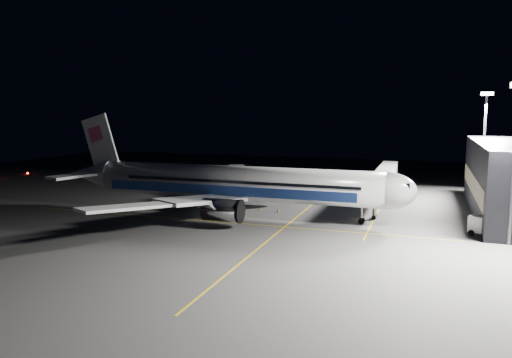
{
  "coord_description": "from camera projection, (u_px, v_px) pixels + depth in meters",
  "views": [
    {
      "loc": [
        29.55,
        -75.64,
        17.36
      ],
      "look_at": [
        3.22,
        0.64,
        6.0
      ],
      "focal_mm": 35.0,
      "sensor_mm": 36.0,
      "label": 1
    }
  ],
  "objects": [
    {
      "name": "ground",
      "position": [
        236.0,
        214.0,
        82.76
      ],
      "size": [
        200.0,
        200.0,
        0.0
      ],
      "primitive_type": "plane",
      "color": "#4C4C4F",
      "rests_on": "ground"
    },
    {
      "name": "guide_line_main",
      "position": [
        295.0,
        219.0,
        79.53
      ],
      "size": [
        0.25,
        80.0,
        0.01
      ],
      "primitive_type": "cube",
      "color": "gold",
      "rests_on": "ground"
    },
    {
      "name": "guide_line_cross",
      "position": [
        222.0,
        222.0,
        77.15
      ],
      "size": [
        70.0,
        0.25,
        0.01
      ],
      "primitive_type": "cube",
      "color": "gold",
      "rests_on": "ground"
    },
    {
      "name": "guide_line_side",
      "position": [
        378.0,
        212.0,
        85.02
      ],
      "size": [
        0.25,
        40.0,
        0.01
      ],
      "primitive_type": "cube",
      "color": "gold",
      "rests_on": "ground"
    },
    {
      "name": "airliner",
      "position": [
        230.0,
        183.0,
        82.39
      ],
      "size": [
        61.48,
        54.22,
        16.64
      ],
      "color": "silver",
      "rests_on": "ground"
    },
    {
      "name": "jet_bridge",
      "position": [
        383.0,
        179.0,
        91.92
      ],
      "size": [
        3.6,
        34.4,
        6.3
      ],
      "color": "#B2B2B7",
      "rests_on": "ground"
    },
    {
      "name": "floodlight_mast_north",
      "position": [
        484.0,
        134.0,
        98.06
      ],
      "size": [
        2.4,
        0.68,
        20.7
      ],
      "color": "#59595E",
      "rests_on": "ground"
    },
    {
      "name": "service_truck",
      "position": [
        489.0,
        226.0,
        68.13
      ],
      "size": [
        5.58,
        4.02,
        2.67
      ],
      "rotation": [
        0.0,
        0.0,
        -0.42
      ],
      "color": "silver",
      "rests_on": "ground"
    },
    {
      "name": "baggage_tug",
      "position": [
        236.0,
        201.0,
        91.18
      ],
      "size": [
        2.15,
        1.74,
        1.53
      ],
      "rotation": [
        0.0,
        0.0,
        -0.03
      ],
      "color": "black",
      "rests_on": "ground"
    },
    {
      "name": "safety_cone_a",
      "position": [
        260.0,
        209.0,
        85.6
      ],
      "size": [
        0.35,
        0.35,
        0.53
      ],
      "primitive_type": "cone",
      "color": "orange",
      "rests_on": "ground"
    },
    {
      "name": "safety_cone_b",
      "position": [
        278.0,
        210.0,
        84.52
      ],
      "size": [
        0.45,
        0.45,
        0.67
      ],
      "primitive_type": "cone",
      "color": "orange",
      "rests_on": "ground"
    },
    {
      "name": "safety_cone_c",
      "position": [
        264.0,
        200.0,
        94.42
      ],
      "size": [
        0.45,
        0.45,
        0.68
      ],
      "primitive_type": "cone",
      "color": "orange",
      "rests_on": "ground"
    }
  ]
}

